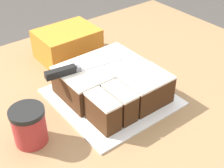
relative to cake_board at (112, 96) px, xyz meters
The scene contains 5 objects.
cake_board is the anchor object (origin of this frame).
cake 0.05m from the cake_board, 45.53° to the left, with size 0.26×0.28×0.09m.
knife 0.16m from the cake_board, 143.80° to the left, with size 0.29×0.06×0.02m.
coffee_cup 0.29m from the cake_board, behind, with size 0.09×0.09×0.10m.
storage_box 0.31m from the cake_board, 85.17° to the left, with size 0.22×0.16×0.11m.
Camera 1 is at (-0.47, -0.60, 1.55)m, focal length 50.00 mm.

